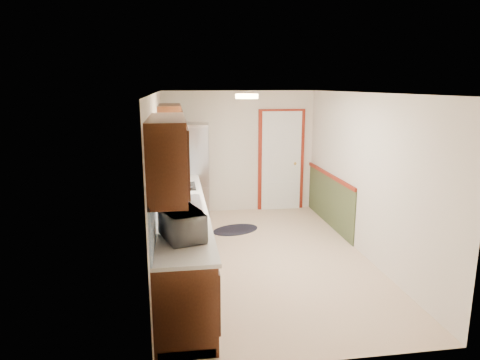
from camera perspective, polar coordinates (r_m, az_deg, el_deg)
name	(u,v)px	position (r m, az deg, el deg)	size (l,w,h in m)	color
room_shell	(265,178)	(6.11, 3.34, 0.22)	(3.20, 5.20, 2.52)	beige
kitchen_run	(179,214)	(5.81, -8.17, -4.54)	(0.63, 4.00, 2.20)	#3D1C0E
back_wall_trim	(291,169)	(8.51, 6.82, 1.52)	(1.12, 2.30, 2.08)	maroon
ceiling_fixture	(247,96)	(5.72, 0.91, 11.11)	(0.30, 0.30, 0.06)	#FFD88C
microwave	(182,222)	(4.47, -7.68, -5.52)	(0.55, 0.30, 0.37)	white
refrigerator	(189,172)	(8.06, -6.82, 1.03)	(0.81, 0.79, 1.82)	#B7B7BC
rug	(235,230)	(7.60, -0.61, -6.65)	(0.85, 0.55, 0.01)	black
cooktop	(181,186)	(6.78, -7.90, -0.84)	(0.46, 0.55, 0.02)	black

